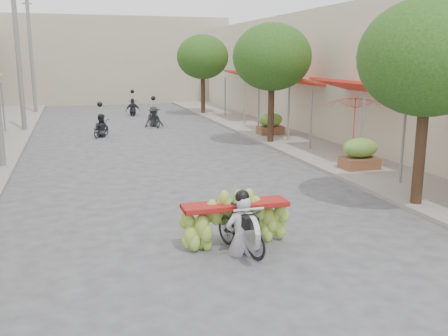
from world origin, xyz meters
The scene contains 17 objects.
ground centered at (0.00, 0.00, 0.00)m, with size 120.00×120.00×0.00m, color #55555A.
sidewalk_right centered at (7.00, 15.00, 0.06)m, with size 4.00×60.00×0.12m, color gray.
shophouse_row_right centered at (11.99, 14.00, 3.00)m, with size 9.77×40.00×6.00m.
far_building centered at (0.00, 38.00, 3.50)m, with size 20.00×6.00×7.00m, color #AEA289.
utility_pole_far centered at (-5.40, 21.00, 4.03)m, with size 0.60×0.24×8.00m.
utility_pole_back centered at (-5.40, 30.00, 4.03)m, with size 0.60×0.24×8.00m.
street_tree_near centered at (5.40, 4.00, 3.78)m, with size 3.40×3.40×5.25m.
street_tree_mid centered at (5.40, 14.00, 3.78)m, with size 3.40×3.40×5.25m.
street_tree_far centered at (5.40, 26.00, 3.78)m, with size 3.40×3.40×5.25m.
produce_crate_mid centered at (6.20, 8.00, 0.71)m, with size 1.20×0.88×1.16m.
produce_crate_far centered at (6.20, 16.00, 0.71)m, with size 1.20×0.88×1.16m.
banana_motorbike centered at (0.09, 2.56, 0.73)m, with size 2.20×1.84×2.21m.
market_umbrella centered at (6.21, 8.44, 2.55)m, with size 2.35×2.35×1.89m.
pedestrian centered at (5.98, 16.13, 0.87)m, with size 0.76×0.46×1.51m.
bg_motorbike_a centered at (-1.70, 18.25, 0.77)m, with size 1.16×1.54×1.95m.
bg_motorbike_b centered at (1.31, 21.07, 0.83)m, with size 1.15×1.89×1.95m.
bg_motorbike_c centered at (0.85, 26.92, 0.79)m, with size 1.02×1.72×1.95m.
Camera 1 is at (-2.92, -6.42, 3.81)m, focal length 40.00 mm.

